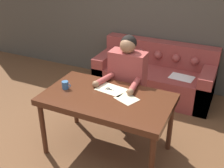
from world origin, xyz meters
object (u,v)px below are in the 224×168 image
(dining_table, at_px, (107,103))
(couch, at_px, (154,76))
(person, at_px, (127,84))
(mug, at_px, (65,85))
(scissors, at_px, (110,90))

(dining_table, distance_m, couch, 1.67)
(couch, bearing_deg, dining_table, -92.01)
(person, height_order, mug, person)
(couch, distance_m, person, 1.12)
(couch, relative_size, person, 1.44)
(dining_table, distance_m, scissors, 0.18)
(couch, height_order, person, person)
(mug, bearing_deg, scissors, 21.63)
(scissors, distance_m, mug, 0.52)
(dining_table, relative_size, scissors, 7.10)
(couch, height_order, mug, mug)
(person, bearing_deg, scissors, -95.57)
(couch, xyz_separation_m, mug, (-0.57, -1.66, 0.49))
(couch, xyz_separation_m, person, (-0.05, -1.07, 0.35))
(scissors, relative_size, mug, 1.78)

